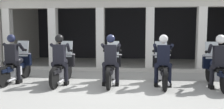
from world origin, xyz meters
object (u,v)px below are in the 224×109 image
(police_officer_left, at_px, (60,55))
(motorcycle_right, at_px, (162,69))
(motorcycle_center, at_px, (112,68))
(police_officer_far_left, at_px, (12,54))
(police_officer_right, at_px, (163,56))
(motorcycle_far_right, at_px, (216,70))
(police_officer_far_right, at_px, (220,57))
(motorcycle_far_left, at_px, (17,67))
(motorcycle_left, at_px, (63,68))
(police_officer_center, at_px, (111,55))

(police_officer_left, height_order, motorcycle_right, police_officer_left)
(police_officer_left, xyz_separation_m, motorcycle_center, (1.59, 0.36, -0.44))
(police_officer_far_left, bearing_deg, police_officer_right, -7.91)
(police_officer_far_left, height_order, motorcycle_far_right, police_officer_far_left)
(police_officer_left, relative_size, motorcycle_right, 0.78)
(motorcycle_center, distance_m, police_officer_far_right, 3.23)
(motorcycle_right, bearing_deg, police_officer_right, -95.77)
(motorcycle_far_left, distance_m, motorcycle_center, 3.18)
(motorcycle_center, xyz_separation_m, motorcycle_far_right, (3.18, -0.10, 0.00))
(motorcycle_far_left, relative_size, motorcycle_left, 1.00)
(police_officer_left, height_order, police_officer_right, same)
(motorcycle_left, relative_size, motorcycle_right, 1.00)
(motorcycle_left, relative_size, motorcycle_far_right, 1.00)
(police_officer_left, xyz_separation_m, motorcycle_far_right, (4.78, 0.26, -0.44))
(police_officer_far_left, distance_m, motorcycle_left, 1.67)
(motorcycle_far_left, distance_m, motorcycle_left, 1.59)
(police_officer_right, bearing_deg, police_officer_far_right, -9.85)
(motorcycle_center, height_order, motorcycle_far_right, same)
(motorcycle_right, bearing_deg, motorcycle_center, 175.35)
(motorcycle_left, distance_m, police_officer_right, 3.22)
(police_officer_far_left, bearing_deg, police_officer_left, -10.40)
(police_officer_right, bearing_deg, motorcycle_right, 84.23)
(police_officer_far_right, bearing_deg, motorcycle_right, 162.95)
(motorcycle_far_left, bearing_deg, motorcycle_center, -8.04)
(motorcycle_far_left, bearing_deg, motorcycle_left, -10.40)
(motorcycle_far_left, height_order, police_officer_center, police_officer_center)
(motorcycle_far_right, bearing_deg, motorcycle_far_left, 176.57)
(motorcycle_far_left, relative_size, police_officer_right, 1.29)
(police_officer_far_left, height_order, police_officer_right, same)
(police_officer_left, bearing_deg, motorcycle_left, 85.07)
(motorcycle_center, bearing_deg, motorcycle_far_right, -3.45)
(police_officer_left, distance_m, motorcycle_center, 1.69)
(motorcycle_left, relative_size, motorcycle_center, 1.00)
(police_officer_left, bearing_deg, police_officer_far_left, 173.43)
(motorcycle_left, xyz_separation_m, police_officer_center, (1.59, -0.21, 0.44))
(motorcycle_center, height_order, motorcycle_right, same)
(police_officer_right, relative_size, police_officer_far_right, 1.00)
(motorcycle_far_left, bearing_deg, police_officer_far_left, -98.75)
(police_officer_center, distance_m, motorcycle_right, 1.68)
(police_officer_far_left, relative_size, motorcycle_center, 0.78)
(motorcycle_left, height_order, police_officer_far_right, police_officer_far_right)
(police_officer_left, bearing_deg, motorcycle_far_right, -1.49)
(motorcycle_center, distance_m, motorcycle_far_right, 3.18)
(police_officer_center, bearing_deg, police_officer_left, -178.91)
(police_officer_far_left, distance_m, police_officer_far_right, 6.37)
(police_officer_far_right, bearing_deg, police_officer_right, 172.88)
(police_officer_right, bearing_deg, motorcycle_far_left, 171.68)
(police_officer_far_left, xyz_separation_m, motorcycle_left, (1.59, 0.23, -0.44))
(motorcycle_far_left, height_order, motorcycle_left, same)
(motorcycle_left, relative_size, police_officer_left, 1.29)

